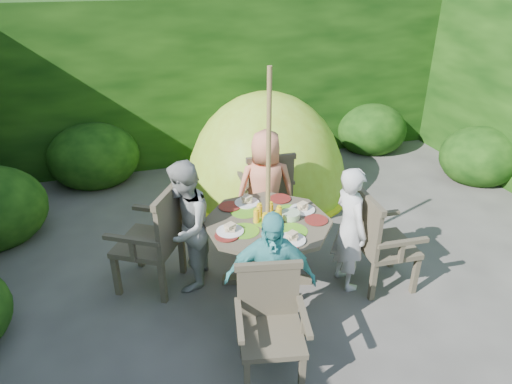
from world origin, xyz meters
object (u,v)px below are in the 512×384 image
object	(u,v)px
child_left	(185,227)
dome_tent	(266,187)
garden_chair_left	(156,237)
garden_chair_front	(270,322)
child_back	(266,189)
parasol_pole	(268,187)
child_front	(270,281)
garden_chair_back	(267,189)
patio_table	(268,231)
garden_chair_right	(379,240)
child_right	(350,229)

from	to	relation	value
child_left	dome_tent	size ratio (longest dim) A/B	0.48
garden_chair_left	garden_chair_front	xyz separation A→B (m)	(0.74, -1.33, -0.09)
garden_chair_left	child_back	distance (m)	1.37
parasol_pole	child_front	world-z (taller)	parasol_pole
parasol_pole	child_back	distance (m)	0.90
child_back	garden_chair_back	bearing A→B (deg)	-100.19
child_back	dome_tent	size ratio (longest dim) A/B	0.48
patio_table	garden_chair_right	distance (m)	1.10
garden_chair_right	child_front	bearing A→B (deg)	112.14
garden_chair_back	child_left	world-z (taller)	child_left
child_front	dome_tent	bearing A→B (deg)	90.44
garden_chair_left	garden_chair_front	world-z (taller)	garden_chair_left
garden_chair_left	garden_chair_back	xyz separation A→B (m)	(1.38, 0.77, -0.04)
garden_chair_front	child_left	size ratio (longest dim) A/B	0.67
child_left	dome_tent	world-z (taller)	dome_tent
child_right	child_left	world-z (taller)	child_left
parasol_pole	child_right	world-z (taller)	parasol_pole
garden_chair_right	dome_tent	distance (m)	2.52
child_front	dome_tent	xyz separation A→B (m)	(0.87, 2.89, -0.64)
child_right	child_back	bearing A→B (deg)	25.42
garden_chair_back	dome_tent	world-z (taller)	dome_tent
parasol_pole	child_right	size ratio (longest dim) A/B	1.71
child_right	child_left	xyz separation A→B (m)	(-1.54, 0.44, 0.03)
child_back	garden_chair_right	bearing A→B (deg)	137.34
garden_chair_front	child_front	world-z (taller)	child_front
child_left	child_right	bearing A→B (deg)	93.28
child_front	child_left	bearing A→B (deg)	136.30
garden_chair_right	garden_chair_left	world-z (taller)	garden_chair_left
garden_chair_front	dome_tent	world-z (taller)	dome_tent
parasol_pole	patio_table	bearing A→B (deg)	-3.19
garden_chair_left	dome_tent	world-z (taller)	dome_tent
garden_chair_right	child_right	size ratio (longest dim) A/B	0.76
garden_chair_right	parasol_pole	bearing A→B (deg)	75.65
garden_chair_back	child_back	xyz separation A→B (m)	(-0.10, -0.28, 0.16)
patio_table	child_front	size ratio (longest dim) A/B	1.22
parasol_pole	garden_chair_back	xyz separation A→B (m)	(0.32, 1.05, -0.58)
child_right	garden_chair_right	bearing A→B (deg)	-113.44
garden_chair_right	child_left	xyz separation A→B (m)	(-1.82, 0.54, 0.15)
garden_chair_front	child_back	size ratio (longest dim) A/B	0.65
garden_chair_front	patio_table	bearing A→B (deg)	84.05
child_right	dome_tent	bearing A→B (deg)	-0.76
garden_chair_front	child_back	xyz separation A→B (m)	(0.53, 1.83, 0.21)
parasol_pole	garden_chair_back	bearing A→B (deg)	72.84
garden_chair_right	child_left	bearing A→B (deg)	76.09
garden_chair_right	garden_chair_left	size ratio (longest dim) A/B	0.93
garden_chair_left	dome_tent	size ratio (longest dim) A/B	0.38
dome_tent	child_right	bearing A→B (deg)	-77.10
garden_chair_back	child_left	xyz separation A→B (m)	(-1.09, -0.83, 0.14)
garden_chair_back	child_back	world-z (taller)	child_back
garden_chair_back	garden_chair_front	bearing A→B (deg)	74.32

